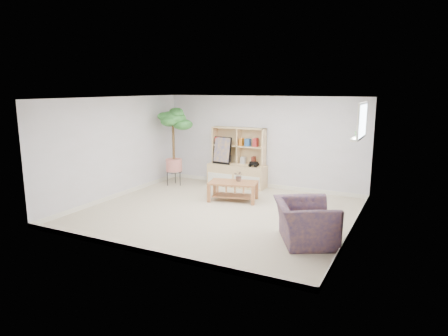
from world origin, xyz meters
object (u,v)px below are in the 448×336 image
at_px(storage_unit, 237,157).
at_px(coffee_table, 233,191).
at_px(floor_tree, 174,147).
at_px(armchair, 305,219).

distance_m(storage_unit, coffee_table, 1.51).
bearing_deg(floor_tree, coffee_table, -18.09).
bearing_deg(storage_unit, armchair, -48.65).
xyz_separation_m(coffee_table, armchair, (2.20, -1.76, 0.18)).
height_order(coffee_table, floor_tree, floor_tree).
bearing_deg(floor_tree, storage_unit, 21.27).
bearing_deg(storage_unit, coffee_table, -68.88).
bearing_deg(coffee_table, armchair, -51.69).
xyz_separation_m(coffee_table, floor_tree, (-2.10, 0.69, 0.82)).
bearing_deg(armchair, storage_unit, 13.05).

